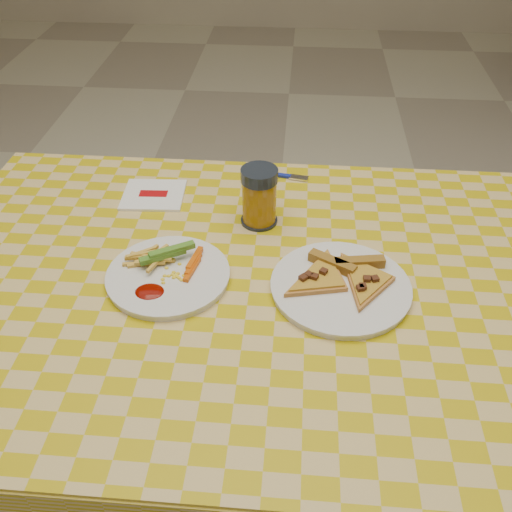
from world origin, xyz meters
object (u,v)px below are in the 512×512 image
object	(u,v)px
table	(251,308)
drink_glass	(259,197)
plate_left	(168,277)
plate_right	(340,288)

from	to	relation	value
table	drink_glass	size ratio (longest dim) A/B	10.17
plate_left	plate_right	size ratio (longest dim) A/B	0.90
table	drink_glass	xyz separation A→B (m)	(0.00, 0.19, 0.14)
plate_right	drink_glass	distance (m)	0.27
drink_glass	table	bearing A→B (deg)	-90.35
plate_right	table	bearing A→B (deg)	174.20
table	plate_left	bearing A→B (deg)	-175.76
plate_left	drink_glass	bearing A→B (deg)	52.32
plate_left	drink_glass	xyz separation A→B (m)	(0.15, 0.20, 0.06)
table	plate_left	world-z (taller)	plate_left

